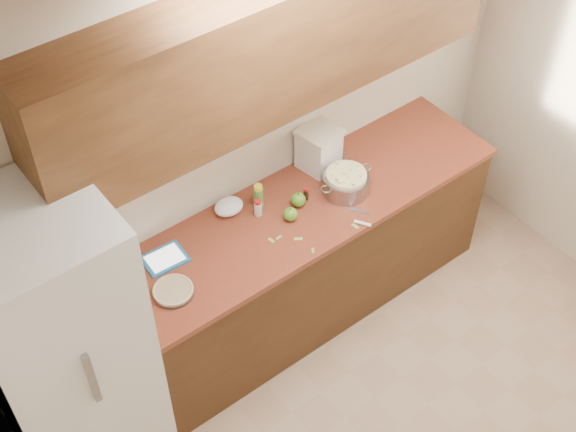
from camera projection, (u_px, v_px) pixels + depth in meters
room_shell at (504, 348)px, 3.43m from camera, size 3.60×3.60×3.60m
counter_run at (292, 265)px, 4.84m from camera, size 2.64×0.68×0.92m
upper_cabinets at (274, 46)px, 3.85m from camera, size 2.60×0.34×0.70m
fridge at (63, 349)px, 3.90m from camera, size 0.70×0.70×1.80m
pie at (173, 291)px, 4.10m from camera, size 0.22×0.22×0.03m
colander at (346, 183)px, 4.59m from camera, size 0.36×0.27×0.13m
flour_canister at (319, 148)px, 4.68m from camera, size 0.26×0.26×0.27m
tablet at (165, 259)px, 4.26m from camera, size 0.24×0.18×0.02m
paring_knife at (362, 222)px, 4.45m from camera, size 0.13×0.18×0.02m
lemon_bottle at (258, 196)px, 4.50m from camera, size 0.06×0.06×0.15m
cinnamon_shaker at (258, 208)px, 4.47m from camera, size 0.04×0.04×0.11m
vanilla_bottle at (306, 194)px, 4.56m from camera, size 0.03×0.03×0.08m
mixing_bowl at (335, 165)px, 4.73m from camera, size 0.18×0.18×0.07m
paper_towel at (229, 207)px, 4.49m from camera, size 0.21×0.19×0.07m
apple_left at (291, 214)px, 4.45m from camera, size 0.08×0.08×0.09m
apple_center at (298, 200)px, 4.52m from camera, size 0.09×0.09×0.10m
peel_a at (271, 240)px, 4.36m from camera, size 0.02×0.04×0.00m
peel_b at (313, 251)px, 4.31m from camera, size 0.03×0.04×0.00m
peel_c at (355, 226)px, 4.44m from camera, size 0.02×0.05×0.00m
peel_d at (298, 239)px, 4.37m from camera, size 0.05×0.04×0.00m
peel_e at (279, 237)px, 4.38m from camera, size 0.04×0.02×0.00m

